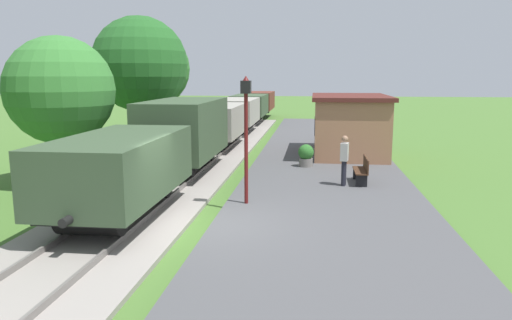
{
  "coord_description": "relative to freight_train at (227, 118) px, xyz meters",
  "views": [
    {
      "loc": [
        2.74,
        -11.56,
        3.97
      ],
      "look_at": [
        0.78,
        4.77,
        1.06
      ],
      "focal_mm": 33.87,
      "sensor_mm": 36.0,
      "label": 1
    }
  ],
  "objects": [
    {
      "name": "tree_field_left",
      "position": [
        -3.6,
        -4.4,
        3.03
      ],
      "size": [
        4.75,
        4.75,
        6.87
      ],
      "color": "#4C3823",
      "rests_on": "ground"
    },
    {
      "name": "station_hut",
      "position": [
        6.8,
        -5.11,
        0.2
      ],
      "size": [
        3.5,
        5.8,
        2.78
      ],
      "color": "#9E6B4C",
      "rests_on": "platform_slab"
    },
    {
      "name": "tree_field_distant",
      "position": [
        -4.79,
        0.73,
        2.88
      ],
      "size": [
        4.69,
        4.69,
        6.68
      ],
      "color": "#4C3823",
      "rests_on": "ground"
    },
    {
      "name": "lamp_post_near",
      "position": [
        3.22,
        -14.6,
        1.35
      ],
      "size": [
        0.28,
        0.28,
        3.7
      ],
      "color": "#591414",
      "rests_on": "platform_slab"
    },
    {
      "name": "ground_plane",
      "position": [
        2.4,
        -16.65,
        -1.45
      ],
      "size": [
        160.0,
        160.0,
        0.0
      ],
      "primitive_type": "plane",
      "color": "#47702D"
    },
    {
      "name": "person_waiting",
      "position": [
        6.19,
        -11.92,
        -0.27
      ],
      "size": [
        0.31,
        0.42,
        1.71
      ],
      "rotation": [
        0.0,
        0.0,
        2.95
      ],
      "color": "black",
      "rests_on": "platform_slab"
    },
    {
      "name": "platform_slab",
      "position": [
        5.6,
        -16.65,
        -1.33
      ],
      "size": [
        6.0,
        60.0,
        0.25
      ],
      "primitive_type": "cube",
      "color": "#4C4C4F",
      "rests_on": "ground"
    },
    {
      "name": "freight_train",
      "position": [
        0.0,
        0.0,
        0.0
      ],
      "size": [
        2.5,
        39.2,
        2.72
      ],
      "color": "#384C33",
      "rests_on": "rail_near"
    },
    {
      "name": "bench_down_platform",
      "position": [
        6.85,
        -0.36,
        -0.73
      ],
      "size": [
        0.42,
        1.5,
        0.91
      ],
      "color": "#422819",
      "rests_on": "platform_slab"
    },
    {
      "name": "tree_trackside_far",
      "position": [
        -3.86,
        -11.82,
        1.96
      ],
      "size": [
        3.85,
        3.85,
        5.34
      ],
      "color": "#4C3823",
      "rests_on": "ground"
    },
    {
      "name": "rail_near",
      "position": [
        0.72,
        -16.65,
        -1.26
      ],
      "size": [
        0.07,
        60.0,
        0.14
      ],
      "primitive_type": "cube",
      "color": "slate",
      "rests_on": "track_ballast"
    },
    {
      "name": "bench_near_hut",
      "position": [
        6.85,
        -11.47,
        -0.73
      ],
      "size": [
        0.42,
        1.5,
        0.91
      ],
      "color": "#422819",
      "rests_on": "platform_slab"
    },
    {
      "name": "potted_planter",
      "position": [
        4.85,
        -8.59,
        -0.73
      ],
      "size": [
        0.64,
        0.64,
        0.92
      ],
      "color": "slate",
      "rests_on": "platform_slab"
    },
    {
      "name": "track_ballast",
      "position": [
        -0.0,
        -16.65,
        -1.39
      ],
      "size": [
        3.8,
        60.0,
        0.12
      ],
      "primitive_type": "cube",
      "color": "gray",
      "rests_on": "ground"
    },
    {
      "name": "rail_far",
      "position": [
        -0.72,
        -16.65,
        -1.26
      ],
      "size": [
        0.07,
        60.0,
        0.14
      ],
      "primitive_type": "cube",
      "color": "slate",
      "rests_on": "track_ballast"
    }
  ]
}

